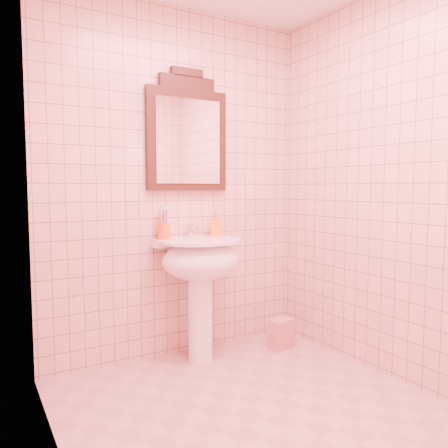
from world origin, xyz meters
TOP-DOWN VIEW (x-y plane):
  - floor at (0.00, 0.00)m, footprint 2.20×2.20m
  - back_wall at (0.00, 1.10)m, footprint 2.00×0.02m
  - pedestal_sink at (0.06, 0.87)m, footprint 0.58×0.58m
  - faucet at (0.06, 1.01)m, footprint 0.04×0.16m
  - mirror at (0.06, 1.07)m, footprint 0.62×0.06m
  - toothbrush_cup at (-0.14, 1.04)m, footprint 0.09×0.09m
  - soap_dispenser at (0.26, 1.00)m, footprint 0.11×0.11m
  - towel at (0.70, 0.78)m, footprint 0.20×0.16m

SIDE VIEW (x-z plane):
  - floor at x=0.00m, z-range 0.00..0.00m
  - towel at x=0.70m, z-range 0.00..0.22m
  - pedestal_sink at x=0.06m, z-range 0.23..1.09m
  - faucet at x=0.06m, z-range 0.87..0.97m
  - toothbrush_cup at x=-0.14m, z-range 0.82..1.03m
  - soap_dispenser at x=0.26m, z-range 0.86..1.04m
  - back_wall at x=0.00m, z-range 0.00..2.50m
  - mirror at x=0.06m, z-range 1.17..2.03m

